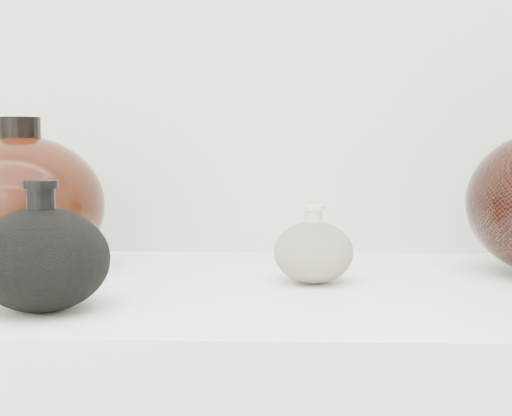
{
  "coord_description": "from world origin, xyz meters",
  "views": [
    {
      "loc": [
        0.02,
        0.09,
        1.08
      ],
      "look_at": [
        -0.01,
        0.92,
        1.0
      ],
      "focal_mm": 50.0,
      "sensor_mm": 36.0,
      "label": 1
    }
  ],
  "objects": [
    {
      "name": "black_gourd_vase",
      "position": [
        -0.22,
        0.8,
        0.95
      ],
      "size": [
        0.17,
        0.17,
        0.14
      ],
      "color": "black",
      "rests_on": "display_counter"
    },
    {
      "name": "cream_gourd_vase",
      "position": [
        0.06,
        0.96,
        0.94
      ],
      "size": [
        0.13,
        0.13,
        0.1
      ],
      "color": "beige",
      "rests_on": "display_counter"
    },
    {
      "name": "left_round_pot",
      "position": [
        -0.32,
        1.0,
        0.99
      ],
      "size": [
        0.26,
        0.26,
        0.21
      ],
      "color": "black",
      "rests_on": "display_counter"
    }
  ]
}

